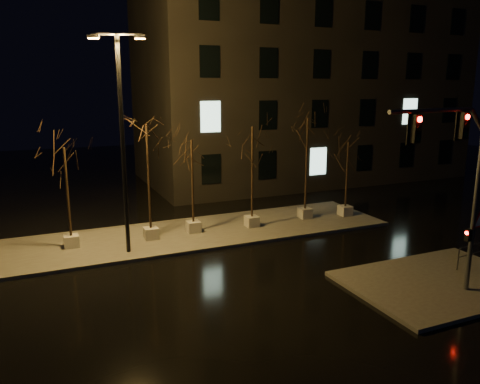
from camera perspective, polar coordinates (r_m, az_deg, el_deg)
name	(u,v)px	position (r m, az deg, el deg)	size (l,w,h in m)	color
ground	(222,282)	(18.27, -2.19, -10.92)	(90.00, 90.00, 0.00)	black
median	(178,236)	(23.57, -7.57, -5.30)	(22.00, 5.00, 0.15)	#4C4943
sidewalk_corner	(440,282)	(19.58, 23.19, -10.10)	(7.00, 5.00, 0.15)	#4C4943
building	(301,84)	(39.14, 7.40, 12.88)	(25.00, 12.00, 15.00)	black
tree_1	(66,170)	(22.07, -20.49, 2.51)	(1.80, 1.80, 4.70)	#A5A29A
tree_2	(147,151)	(22.15, -11.23, 4.93)	(1.80, 1.80, 5.62)	#A5A29A
tree_3	(192,161)	(23.01, -5.88, 3.78)	(1.80, 1.80, 4.77)	#A5A29A
tree_4	(252,149)	(23.76, 1.52, 5.22)	(1.80, 1.80, 5.36)	#A5A29A
tree_5	(307,141)	(25.64, 8.19, 6.21)	(1.80, 1.80, 5.70)	#A5A29A
tree_6	(348,159)	(26.73, 12.99, 3.98)	(1.80, 1.80, 4.29)	#A5A29A
traffic_signal_mast	(460,176)	(17.15, 25.20, 1.82)	(5.33, 0.67, 6.53)	#53555A
streetlight_main	(122,131)	(20.43, -14.19, 7.25)	(2.28, 0.95, 9.29)	black
guard_rail_a	(475,251)	(21.54, 26.71, -6.45)	(2.13, 0.29, 0.92)	#53555A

